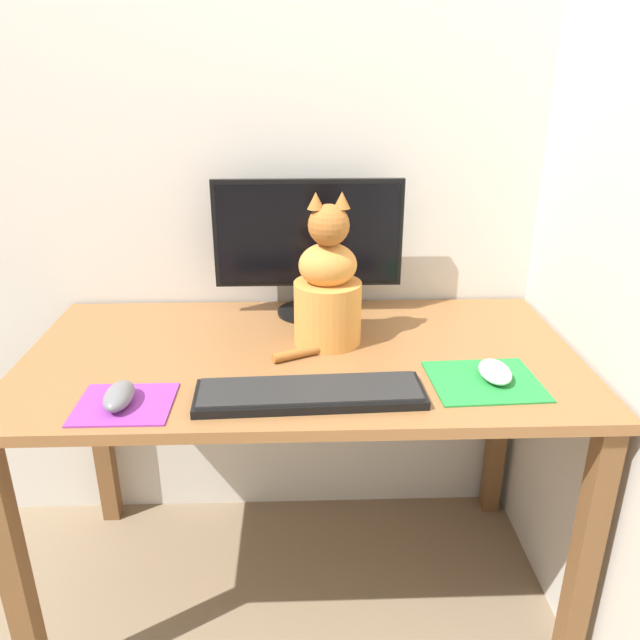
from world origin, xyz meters
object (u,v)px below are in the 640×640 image
(keyboard, at_px, (310,393))
(cat, at_px, (328,289))
(computer_mouse_left, at_px, (120,396))
(monitor, at_px, (309,242))
(computer_mouse_right, at_px, (496,372))

(keyboard, relative_size, cat, 1.27)
(cat, bearing_deg, computer_mouse_left, -150.42)
(monitor, bearing_deg, cat, -77.51)
(computer_mouse_left, relative_size, computer_mouse_right, 1.03)
(monitor, height_order, cat, cat)
(computer_mouse_left, height_order, computer_mouse_right, computer_mouse_left)
(computer_mouse_right, relative_size, cat, 0.30)
(monitor, height_order, keyboard, monitor)
(keyboard, height_order, cat, cat)
(monitor, relative_size, computer_mouse_left, 4.38)
(computer_mouse_left, relative_size, cat, 0.30)
(computer_mouse_left, xyz_separation_m, cat, (0.43, 0.30, 0.11))
(computer_mouse_right, bearing_deg, monitor, 134.16)
(computer_mouse_left, height_order, cat, cat)
(keyboard, bearing_deg, computer_mouse_right, 6.88)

